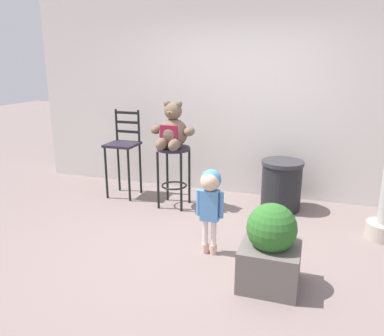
# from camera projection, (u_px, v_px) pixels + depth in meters

# --- Properties ---
(ground_plane) EXTENTS (24.00, 24.00, 0.00)m
(ground_plane) POSITION_uv_depth(u_px,v_px,m) (194.00, 249.00, 3.99)
(ground_plane) COLOR slate
(building_wall) EXTENTS (6.32, 0.30, 3.52)m
(building_wall) POSITION_uv_depth(u_px,v_px,m) (240.00, 70.00, 5.39)
(building_wall) COLOR silver
(building_wall) RESTS_ON ground_plane
(bar_stool_with_teddy) EXTENTS (0.43, 0.43, 0.81)m
(bar_stool_with_teddy) POSITION_uv_depth(u_px,v_px,m) (174.00, 164.00, 5.04)
(bar_stool_with_teddy) COLOR #241F2E
(bar_stool_with_teddy) RESTS_ON ground_plane
(teddy_bear) EXTENTS (0.58, 0.52, 0.60)m
(teddy_bear) POSITION_uv_depth(u_px,v_px,m) (172.00, 131.00, 4.90)
(teddy_bear) COLOR brown
(teddy_bear) RESTS_ON bar_stool_with_teddy
(child_walking) EXTENTS (0.28, 0.22, 0.88)m
(child_walking) POSITION_uv_depth(u_px,v_px,m) (210.00, 194.00, 3.75)
(child_walking) COLOR #D7AD9A
(child_walking) RESTS_ON ground_plane
(trash_bin) EXTENTS (0.54, 0.54, 0.65)m
(trash_bin) POSITION_uv_depth(u_px,v_px,m) (281.00, 185.00, 5.00)
(trash_bin) COLOR black
(trash_bin) RESTS_ON ground_plane
(bar_chair_empty) EXTENTS (0.42, 0.42, 1.22)m
(bar_chair_empty) POSITION_uv_depth(u_px,v_px,m) (124.00, 148.00, 5.43)
(bar_chair_empty) COLOR #241F2E
(bar_chair_empty) RESTS_ON ground_plane
(planter_with_shrub) EXTENTS (0.50, 0.50, 0.75)m
(planter_with_shrub) POSITION_uv_depth(u_px,v_px,m) (270.00, 249.00, 3.27)
(planter_with_shrub) COLOR #625A56
(planter_with_shrub) RESTS_ON ground_plane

